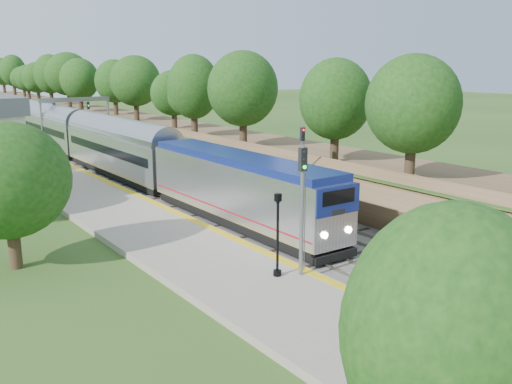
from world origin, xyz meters
TOP-DOWN VIEW (x-y plane):
  - ground at (0.00, 0.00)m, footprint 320.00×320.00m
  - trackbed at (2.00, 60.00)m, footprint 9.50×170.00m
  - platform at (-5.20, 16.00)m, footprint 6.40×68.00m
  - yellow_stripe at (-2.35, 16.00)m, footprint 0.55×68.00m
  - embankment at (10.35, 60.00)m, footprint 10.64×170.00m
  - signal_gantry at (2.47, 54.99)m, footprint 8.40×0.38m
  - trees_behind_platform at (-11.17, 20.67)m, footprint 7.82×53.32m
  - train at (0.00, 66.14)m, footprint 2.98×119.43m
  - lamppost_mid at (-3.29, -0.09)m, footprint 0.45×0.45m
  - lamppost_far at (-3.89, 7.40)m, footprint 0.40×0.40m
  - signal_platform at (-2.90, 6.85)m, footprint 0.37×0.29m
  - signal_farside at (6.20, 17.69)m, footprint 0.32×0.25m

SIDE VIEW (x-z plane):
  - ground at x=0.00m, z-range 0.00..0.00m
  - trackbed at x=2.00m, z-range -0.07..0.21m
  - platform at x=-5.20m, z-range 0.00..0.38m
  - yellow_stripe at x=-2.35m, z-range 0.38..0.39m
  - embankment at x=10.35m, z-range -3.89..7.80m
  - lamppost_far at x=-3.89m, z-range 0.17..4.17m
  - train at x=0.00m, z-range 0.06..4.44m
  - lamppost_mid at x=-3.29m, z-range 0.14..4.71m
  - signal_farside at x=6.20m, z-range 0.76..6.57m
  - signal_platform at x=-2.90m, z-range 1.09..7.32m
  - trees_behind_platform at x=-11.17m, z-range 0.93..8.14m
  - signal_gantry at x=2.47m, z-range 1.72..7.92m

